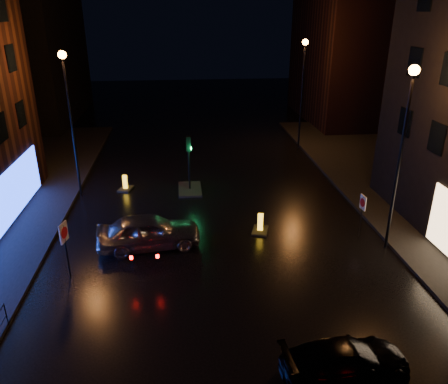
# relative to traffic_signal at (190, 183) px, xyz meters

# --- Properties ---
(ground) EXTENTS (120.00, 120.00, 0.00)m
(ground) POSITION_rel_traffic_signal_xyz_m (1.20, -14.00, -0.50)
(ground) COLOR black
(ground) RESTS_ON ground
(building_far_left) EXTENTS (8.00, 16.00, 14.00)m
(building_far_left) POSITION_rel_traffic_signal_xyz_m (-14.80, 21.00, 6.50)
(building_far_left) COLOR black
(building_far_left) RESTS_ON ground
(building_far_right) EXTENTS (8.00, 14.00, 12.00)m
(building_far_right) POSITION_rel_traffic_signal_xyz_m (16.20, 18.00, 5.50)
(building_far_right) COLOR black
(building_far_right) RESTS_ON ground
(street_lamp_lfar) EXTENTS (0.44, 0.44, 8.37)m
(street_lamp_lfar) POSITION_rel_traffic_signal_xyz_m (-6.60, -0.00, 5.06)
(street_lamp_lfar) COLOR black
(street_lamp_lfar) RESTS_ON ground
(street_lamp_rnear) EXTENTS (0.44, 0.44, 8.37)m
(street_lamp_rnear) POSITION_rel_traffic_signal_xyz_m (9.00, -8.00, 5.06)
(street_lamp_rnear) COLOR black
(street_lamp_rnear) RESTS_ON ground
(street_lamp_rfar) EXTENTS (0.44, 0.44, 8.37)m
(street_lamp_rfar) POSITION_rel_traffic_signal_xyz_m (9.00, 8.00, 5.06)
(street_lamp_rfar) COLOR black
(street_lamp_rfar) RESTS_ON ground
(traffic_signal) EXTENTS (1.40, 2.40, 3.45)m
(traffic_signal) POSITION_rel_traffic_signal_xyz_m (0.00, 0.00, 0.00)
(traffic_signal) COLOR black
(traffic_signal) RESTS_ON ground
(silver_hatchback) EXTENTS (4.98, 2.47, 1.63)m
(silver_hatchback) POSITION_rel_traffic_signal_xyz_m (-2.10, -6.82, 0.31)
(silver_hatchback) COLOR #94969B
(silver_hatchback) RESTS_ON ground
(dark_sedan) EXTENTS (4.14, 1.99, 1.16)m
(dark_sedan) POSITION_rel_traffic_signal_xyz_m (4.27, -15.38, 0.08)
(dark_sedan) COLOR black
(dark_sedan) RESTS_ON ground
(bollard_near) EXTENTS (1.06, 1.30, 0.99)m
(bollard_near) POSITION_rel_traffic_signal_xyz_m (3.37, -5.84, -0.29)
(bollard_near) COLOR black
(bollard_near) RESTS_ON ground
(bollard_far) EXTENTS (0.99, 1.24, 0.94)m
(bollard_far) POSITION_rel_traffic_signal_xyz_m (-3.99, 0.52, -0.30)
(bollard_far) COLOR black
(bollard_far) RESTS_ON ground
(road_sign_left) EXTENTS (0.20, 0.61, 2.52)m
(road_sign_left) POSITION_rel_traffic_signal_xyz_m (-5.30, -9.03, 1.39)
(road_sign_left) COLOR black
(road_sign_left) RESTS_ON ground
(road_sign_right) EXTENTS (0.11, 0.53, 2.20)m
(road_sign_right) POSITION_rel_traffic_signal_xyz_m (8.15, -6.84, 1.14)
(road_sign_right) COLOR black
(road_sign_right) RESTS_ON ground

